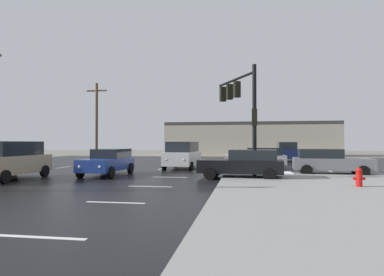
% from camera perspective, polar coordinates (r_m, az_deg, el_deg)
% --- Properties ---
extents(ground_plane, '(120.00, 120.00, 0.00)m').
position_cam_1_polar(ground_plane, '(24.69, -0.74, -5.42)').
color(ground_plane, slate).
extents(road_asphalt, '(44.00, 44.00, 0.02)m').
position_cam_1_polar(road_asphalt, '(24.69, -0.74, -5.40)').
color(road_asphalt, black).
rests_on(road_asphalt, ground_plane).
extents(snow_strip_curbside, '(4.00, 1.60, 0.06)m').
position_cam_1_polar(snow_strip_curbside, '(20.36, 11.38, -5.91)').
color(snow_strip_curbside, white).
rests_on(snow_strip_curbside, sidewalk_corner).
extents(lane_markings, '(36.15, 36.15, 0.01)m').
position_cam_1_polar(lane_markings, '(23.15, 1.63, -5.67)').
color(lane_markings, silver).
rests_on(lane_markings, road_asphalt).
extents(traffic_signal_mast, '(2.33, 4.25, 6.04)m').
position_cam_1_polar(traffic_signal_mast, '(19.32, 8.56, 6.02)').
color(traffic_signal_mast, black).
rests_on(traffic_signal_mast, sidewalk_corner).
extents(fire_hydrant, '(0.48, 0.26, 0.79)m').
position_cam_1_polar(fire_hydrant, '(15.59, 26.94, -6.05)').
color(fire_hydrant, red).
rests_on(fire_hydrant, sidewalk_corner).
extents(strip_building_background, '(25.69, 8.00, 5.08)m').
position_cam_1_polar(strip_building_background, '(52.49, 10.00, -0.20)').
color(strip_building_background, '#BCB29E').
rests_on(strip_building_background, ground_plane).
extents(suv_white, '(2.35, 4.91, 2.03)m').
position_cam_1_polar(suv_white, '(24.72, -1.59, -2.88)').
color(suv_white, white).
rests_on(suv_white, road_asphalt).
extents(sedan_grey, '(4.65, 2.34, 1.58)m').
position_cam_1_polar(sedan_grey, '(21.67, 22.58, -3.74)').
color(sedan_grey, slate).
rests_on(sedan_grey, road_asphalt).
extents(sedan_black, '(4.64, 2.29, 1.58)m').
position_cam_1_polar(sedan_black, '(18.10, 8.96, -4.38)').
color(sedan_black, black).
rests_on(sedan_black, road_asphalt).
extents(suv_tan, '(2.24, 4.87, 2.03)m').
position_cam_1_polar(suv_tan, '(19.98, -29.01, -3.27)').
color(suv_tan, tan).
rests_on(suv_tan, road_asphalt).
extents(suv_navy, '(2.27, 4.88, 2.03)m').
position_cam_1_polar(suv_navy, '(36.56, 16.06, -2.18)').
color(suv_navy, '#141E47').
rests_on(suv_navy, road_asphalt).
extents(sedan_blue, '(2.06, 4.56, 1.58)m').
position_cam_1_polar(sedan_blue, '(20.50, -14.28, -3.95)').
color(sedan_blue, navy).
rests_on(sedan_blue, road_asphalt).
extents(sedan_silver, '(4.56, 2.07, 1.58)m').
position_cam_1_polar(sedan_silver, '(25.14, 11.19, -3.37)').
color(sedan_silver, '#B7BABF').
rests_on(sedan_silver, road_asphalt).
extents(utility_pole_far, '(2.20, 0.28, 8.27)m').
position_cam_1_polar(utility_pole_far, '(36.11, -16.18, 2.96)').
color(utility_pole_far, brown).
rests_on(utility_pole_far, ground_plane).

